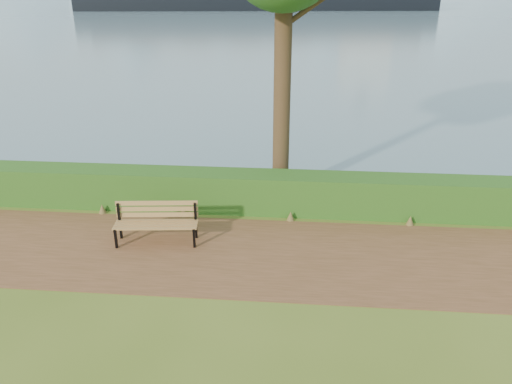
# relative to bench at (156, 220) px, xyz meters

# --- Properties ---
(ground) EXTENTS (140.00, 140.00, 0.00)m
(ground) POSITION_rel_bench_xyz_m (1.39, -0.73, -0.53)
(ground) COLOR #4C601B
(ground) RESTS_ON ground
(path) EXTENTS (40.00, 3.40, 0.01)m
(path) POSITION_rel_bench_xyz_m (1.39, -0.43, -0.53)
(path) COLOR brown
(path) RESTS_ON ground
(hedge) EXTENTS (32.00, 0.85, 1.00)m
(hedge) POSITION_rel_bench_xyz_m (1.39, 1.87, -0.03)
(hedge) COLOR #194012
(hedge) RESTS_ON ground
(bench) EXTENTS (1.90, 0.73, 0.93)m
(bench) POSITION_rel_bench_xyz_m (0.00, 0.00, 0.00)
(bench) COLOR black
(bench) RESTS_ON ground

